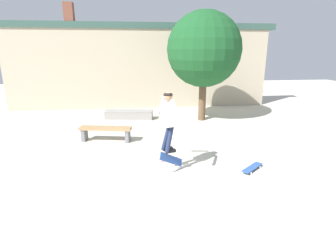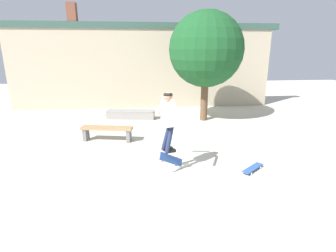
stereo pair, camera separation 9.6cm
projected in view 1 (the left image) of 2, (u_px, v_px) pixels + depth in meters
The scene contains 8 objects.
ground_plane at pixel (151, 175), 6.48m from camera, with size 40.00×40.00×0.00m, color beige.
building_backdrop at pixel (140, 65), 13.66m from camera, with size 14.24×0.52×5.19m.
tree_right at pixel (204, 50), 10.85m from camera, with size 3.11×3.11×4.57m.
park_bench at pixel (106, 131), 8.82m from camera, with size 1.78×0.72×0.49m.
skate_ledge at pixel (129, 114), 11.78m from camera, with size 2.18×0.82×0.40m.
skater at pixel (168, 117), 6.25m from camera, with size 0.46×1.18×1.48m.
skateboard_flipping at pixel (171, 159), 6.51m from camera, with size 0.65×0.53×0.57m.
skateboard_resting at pixel (252, 167), 6.74m from camera, with size 0.74×0.65×0.08m.
Camera 1 is at (-0.32, -5.90, 2.96)m, focal length 28.00 mm.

